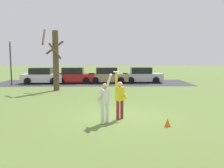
# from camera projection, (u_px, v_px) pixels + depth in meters

# --- Properties ---
(ground_plane) EXTENTS (120.00, 120.00, 0.00)m
(ground_plane) POSITION_uv_depth(u_px,v_px,m) (120.00, 116.00, 11.29)
(ground_plane) COLOR olive
(person_catcher) EXTENTS (0.56, 0.56, 2.08)m
(person_catcher) POSITION_uv_depth(u_px,v_px,m) (120.00, 97.00, 10.70)
(person_catcher) COLOR maroon
(person_catcher) RESTS_ON ground_plane
(person_defender) EXTENTS (0.65, 0.65, 2.05)m
(person_defender) POSITION_uv_depth(u_px,v_px,m) (105.00, 100.00, 10.08)
(person_defender) COLOR silver
(person_defender) RESTS_ON ground_plane
(frisbee_disc) EXTENTS (0.26, 0.26, 0.02)m
(frisbee_disc) POSITION_uv_depth(u_px,v_px,m) (116.00, 72.00, 10.42)
(frisbee_disc) COLOR white
(frisbee_disc) RESTS_ON person_catcher
(parked_car_white) EXTENTS (4.12, 2.07, 1.59)m
(parked_car_white) POSITION_uv_depth(u_px,v_px,m) (42.00, 76.00, 24.90)
(parked_car_white) COLOR white
(parked_car_white) RESTS_ON ground_plane
(parked_car_red) EXTENTS (4.12, 2.07, 1.59)m
(parked_car_red) POSITION_uv_depth(u_px,v_px,m) (74.00, 76.00, 25.26)
(parked_car_red) COLOR red
(parked_car_red) RESTS_ON ground_plane
(parked_car_tan) EXTENTS (4.12, 2.07, 1.59)m
(parked_car_tan) POSITION_uv_depth(u_px,v_px,m) (108.00, 76.00, 25.43)
(parked_car_tan) COLOR tan
(parked_car_tan) RESTS_ON ground_plane
(parked_car_silver) EXTENTS (4.12, 2.07, 1.59)m
(parked_car_silver) POSITION_uv_depth(u_px,v_px,m) (142.00, 76.00, 25.69)
(parked_car_silver) COLOR #BCBCC1
(parked_car_silver) RESTS_ON ground_plane
(parking_strip) EXTENTS (19.69, 6.40, 0.01)m
(parking_strip) POSITION_uv_depth(u_px,v_px,m) (94.00, 83.00, 25.40)
(parking_strip) COLOR #38383D
(parking_strip) RESTS_ON ground_plane
(bare_tree_tall) EXTENTS (1.62, 1.98, 4.93)m
(bare_tree_tall) POSITION_uv_depth(u_px,v_px,m) (55.00, 59.00, 19.53)
(bare_tree_tall) COLOR brown
(bare_tree_tall) RESTS_ON ground_plane
(lamppost_by_lot) EXTENTS (0.28, 0.28, 4.26)m
(lamppost_by_lot) POSITION_uv_depth(u_px,v_px,m) (10.00, 58.00, 22.94)
(lamppost_by_lot) COLOR #2D2D33
(lamppost_by_lot) RESTS_ON ground_plane
(field_cone_orange) EXTENTS (0.26, 0.26, 0.32)m
(field_cone_orange) POSITION_uv_depth(u_px,v_px,m) (168.00, 123.00, 9.63)
(field_cone_orange) COLOR orange
(field_cone_orange) RESTS_ON ground_plane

